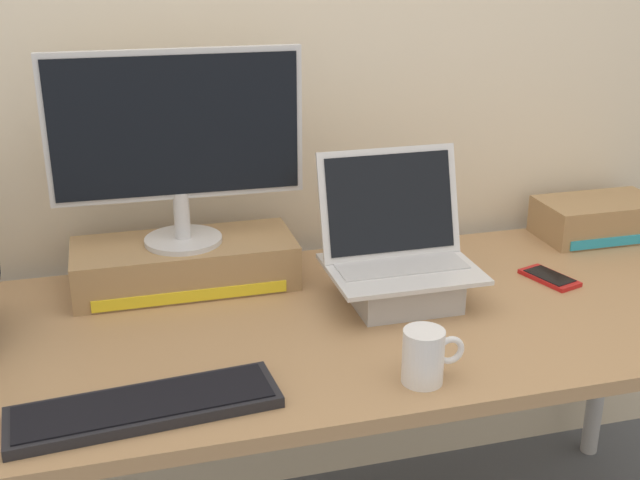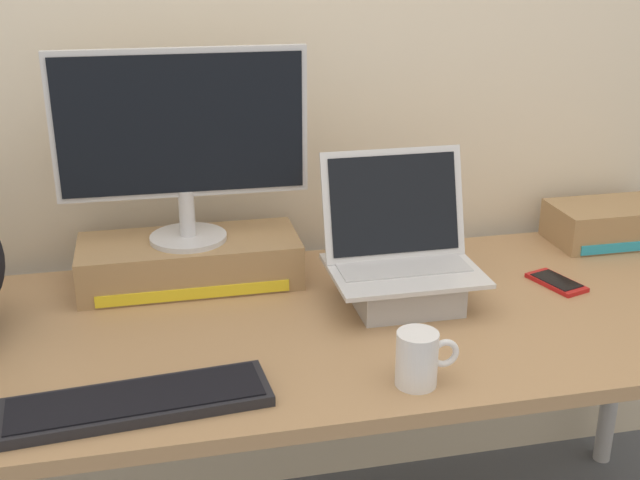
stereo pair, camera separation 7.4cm
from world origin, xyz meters
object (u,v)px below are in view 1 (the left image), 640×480
open_laptop (399,271)px  coffee_mug (425,356)px  toner_box_cyan (599,218)px  cell_phone (549,278)px  desktop_monitor (177,139)px  external_keyboard (145,407)px  toner_box_yellow (185,264)px

open_laptop → coffee_mug: size_ratio=2.72×
open_laptop → toner_box_cyan: size_ratio=1.01×
cell_phone → coffee_mug: bearing=-160.5°
desktop_monitor → external_keyboard: desktop_monitor is taller
open_laptop → external_keyboard: bearing=-151.6°
toner_box_yellow → toner_box_cyan: bearing=1.5°
external_keyboard → cell_phone: external_keyboard is taller
desktop_monitor → open_laptop: 0.57m
coffee_mug → toner_box_cyan: 0.93m
open_laptop → coffee_mug: bearing=-103.0°
desktop_monitor → coffee_mug: desktop_monitor is taller
toner_box_yellow → toner_box_cyan: (1.10, 0.03, -0.00)m
open_laptop → cell_phone: 0.39m
open_laptop → toner_box_cyan: open_laptop is taller
coffee_mug → toner_box_yellow: bearing=124.1°
external_keyboard → coffee_mug: bearing=-8.0°
desktop_monitor → open_laptop: desktop_monitor is taller
toner_box_yellow → cell_phone: size_ratio=3.30×
toner_box_yellow → cell_phone: toner_box_yellow is taller
desktop_monitor → coffee_mug: bearing=-54.4°
desktop_monitor → cell_phone: bearing=-12.0°
external_keyboard → toner_box_cyan: size_ratio=1.46×
coffee_mug → cell_phone: 0.58m
external_keyboard → open_laptop: bearing=23.9°
open_laptop → toner_box_cyan: bearing=19.7°
external_keyboard → toner_box_yellow: bearing=71.6°
cell_phone → toner_box_cyan: size_ratio=0.48×
desktop_monitor → coffee_mug: 0.72m
open_laptop → cell_phone: open_laptop is taller
coffee_mug → external_keyboard: bearing=176.6°
open_laptop → toner_box_cyan: 0.70m
toner_box_yellow → open_laptop: open_laptop is taller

